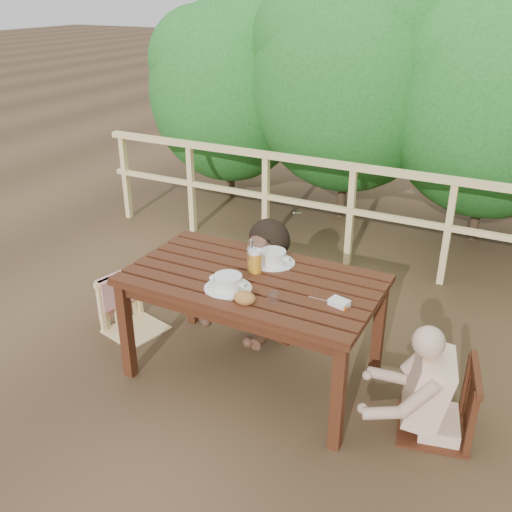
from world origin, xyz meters
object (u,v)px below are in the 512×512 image
at_px(chair_far, 283,276).
at_px(bread_roll, 245,298).
at_px(chair_right, 442,370).
at_px(soup_far, 273,258).
at_px(beer_glass, 255,262).
at_px(chair_left, 131,284).
at_px(bottle, 251,257).
at_px(tumbler, 273,299).
at_px(soup_near, 228,283).
at_px(table, 253,328).
at_px(woman, 284,242).
at_px(diner_right, 451,350).
at_px(butter_tub, 339,304).

distance_m(chair_far, bread_roll, 1.06).
bearing_deg(chair_right, soup_far, -112.92).
height_order(soup_far, beer_glass, beer_glass).
bearing_deg(beer_glass, chair_left, -179.78).
distance_m(bottle, tumbler, 0.43).
distance_m(soup_near, tumbler, 0.33).
height_order(table, bottle, bottle).
distance_m(woman, diner_right, 1.52).
bearing_deg(table, soup_near, -107.99).
relative_size(beer_glass, bottle, 0.69).
distance_m(diner_right, soup_near, 1.37).
bearing_deg(diner_right, bottle, 76.43).
relative_size(diner_right, butter_tub, 10.04).
xyz_separation_m(table, tumbler, (0.26, -0.24, 0.42)).
xyz_separation_m(soup_far, tumbler, (0.24, -0.49, -0.01)).
distance_m(table, chair_far, 0.68).
height_order(table, soup_far, soup_far).
xyz_separation_m(bottle, tumbler, (0.30, -0.29, -0.08)).
relative_size(chair_right, diner_right, 0.75).
bearing_deg(woman, table, 110.38).
bearing_deg(tumbler, beer_glass, 131.91).
xyz_separation_m(soup_near, soup_far, (0.09, 0.45, 0.00)).
bearing_deg(bottle, soup_far, 73.56).
bearing_deg(woman, butter_tub, 145.28).
height_order(diner_right, butter_tub, diner_right).
height_order(bottle, tumbler, bottle).
height_order(bread_roll, tumbler, bread_roll).
xyz_separation_m(chair_left, diner_right, (2.35, -0.04, 0.18)).
height_order(soup_near, tumbler, soup_near).
xyz_separation_m(bread_roll, butter_tub, (0.51, 0.22, -0.02)).
relative_size(chair_right, woman, 0.61).
distance_m(chair_left, diner_right, 2.36).
xyz_separation_m(chair_right, diner_right, (0.03, -0.00, 0.15)).
bearing_deg(chair_far, bottle, -71.91).
xyz_separation_m(table, chair_right, (1.24, 0.03, 0.06)).
distance_m(chair_right, tumbler, 1.07).
distance_m(woman, beer_glass, 0.64).
height_order(woman, beer_glass, woman).
height_order(table, chair_left, chair_left).
xyz_separation_m(woman, soup_far, (0.12, -0.44, 0.08)).
bearing_deg(beer_glass, tumbler, -48.09).
relative_size(table, bread_roll, 11.73).
bearing_deg(chair_far, chair_right, -13.02).
xyz_separation_m(diner_right, tumbler, (-1.01, -0.27, 0.21)).
bearing_deg(tumbler, table, 137.80).
bearing_deg(beer_glass, chair_far, 97.14).
xyz_separation_m(chair_right, bread_roll, (-1.13, -0.34, 0.36)).
bearing_deg(chair_far, chair_left, -135.79).
height_order(chair_right, bread_roll, chair_right).
height_order(beer_glass, butter_tub, beer_glass).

